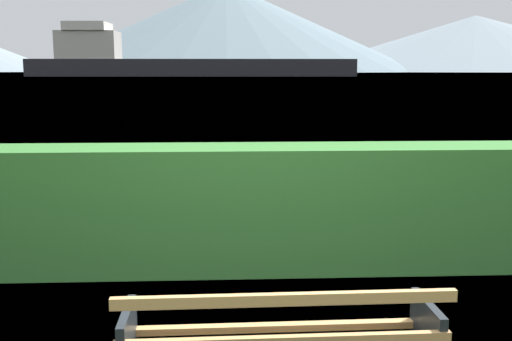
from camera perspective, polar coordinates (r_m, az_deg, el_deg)
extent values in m
plane|color=slate|center=(310.86, -2.76, 9.15)|extent=(620.00, 620.00, 0.00)
cube|color=tan|center=(3.76, 2.24, -15.80)|extent=(1.88, 0.10, 0.04)
cube|color=tan|center=(3.94, 1.93, -14.61)|extent=(1.88, 0.10, 0.04)
cube|color=tan|center=(3.33, 2.88, -12.09)|extent=(1.88, 0.08, 0.06)
cube|color=#387A33|center=(6.26, 0.10, -3.54)|extent=(6.04, 0.75, 1.29)
cube|color=#232328|center=(189.61, -5.97, 9.66)|extent=(99.64, 15.63, 5.22)
cube|color=beige|center=(194.71, -15.57, 11.36)|extent=(18.13, 12.62, 8.36)
cube|color=silver|center=(194.99, -15.64, 12.97)|extent=(12.80, 13.87, 2.61)
cone|color=slate|center=(574.73, -2.82, 13.33)|extent=(356.64, 356.64, 80.32)
cone|color=gray|center=(660.82, 19.97, 11.22)|extent=(370.26, 370.26, 55.84)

